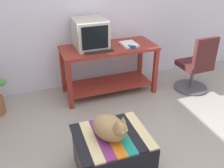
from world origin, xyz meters
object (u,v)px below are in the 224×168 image
at_px(tv_monitor, 90,34).
at_px(stapler, 132,47).
at_px(keyboard, 98,51).
at_px(cat, 110,128).
at_px(ottoman_with_blanket, 112,153).
at_px(book, 129,44).
at_px(desk, 109,62).
at_px(office_chair, 196,68).

height_order(tv_monitor, stapler, tv_monitor).
height_order(keyboard, cat, keyboard).
bearing_deg(keyboard, ottoman_with_blanket, -103.29).
height_order(tv_monitor, book, tv_monitor).
height_order(desk, office_chair, office_chair).
distance_m(cat, office_chair, 2.11).
distance_m(keyboard, cat, 1.44).
distance_m(tv_monitor, ottoman_with_blanket, 1.76).
relative_size(keyboard, cat, 0.85).
xyz_separation_m(desk, stapler, (0.29, -0.17, 0.26)).
bearing_deg(tv_monitor, office_chair, -18.30).
bearing_deg(ottoman_with_blanket, book, 62.10).
xyz_separation_m(tv_monitor, office_chair, (1.52, -0.47, -0.55)).
distance_m(tv_monitor, keyboard, 0.29).
xyz_separation_m(desk, keyboard, (-0.20, -0.14, 0.25)).
height_order(book, cat, book).
bearing_deg(office_chair, tv_monitor, -20.23).
height_order(tv_monitor, cat, tv_monitor).
relative_size(desk, book, 5.23).
distance_m(desk, book, 0.39).
bearing_deg(ottoman_with_blanket, cat, -135.34).
relative_size(desk, keyboard, 3.46).
distance_m(keyboard, ottoman_with_blanket, 1.50).
distance_m(cat, stapler, 1.58).
bearing_deg(ottoman_with_blanket, keyboard, 78.20).
distance_m(tv_monitor, office_chair, 1.68).
relative_size(book, stapler, 2.41).
height_order(ottoman_with_blanket, cat, cat).
relative_size(tv_monitor, book, 1.94).
height_order(cat, office_chair, office_chair).
xyz_separation_m(desk, cat, (-0.50, -1.53, 0.05)).
distance_m(tv_monitor, cat, 1.68).
bearing_deg(cat, tv_monitor, 56.13).
bearing_deg(tv_monitor, ottoman_with_blanket, -99.36).
bearing_deg(cat, keyboard, 52.73).
bearing_deg(desk, stapler, -32.05).
xyz_separation_m(office_chair, stapler, (-0.99, 0.22, 0.37)).
xyz_separation_m(tv_monitor, ottoman_with_blanket, (-0.24, -1.59, -0.71)).
relative_size(ottoman_with_blanket, cat, 1.47).
xyz_separation_m(desk, tv_monitor, (-0.25, 0.08, 0.43)).
bearing_deg(desk, keyboard, -145.77).
bearing_deg(tv_monitor, cat, -99.94).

